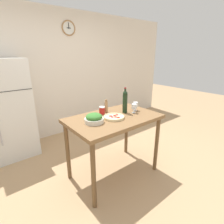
{
  "coord_description": "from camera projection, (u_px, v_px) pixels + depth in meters",
  "views": [
    {
      "loc": [
        -1.42,
        -1.73,
        1.76
      ],
      "look_at": [
        0.0,
        0.04,
        0.98
      ],
      "focal_mm": 28.0,
      "sensor_mm": 36.0,
      "label": 1
    }
  ],
  "objects": [
    {
      "name": "ground_plane",
      "position": [
        114.0,
        173.0,
        2.69
      ],
      "size": [
        14.0,
        14.0,
        0.0
      ],
      "primitive_type": "plane",
      "color": "tan"
    },
    {
      "name": "refrigerator",
      "position": [
        10.0,
        110.0,
        2.96
      ],
      "size": [
        0.66,
        0.63,
        1.68
      ],
      "color": "silver",
      "rests_on": "ground_plane"
    },
    {
      "name": "homemade_pizza",
      "position": [
        114.0,
        117.0,
        2.33
      ],
      "size": [
        0.28,
        0.28,
        0.04
      ],
      "color": "beige",
      "rests_on": "prep_counter"
    },
    {
      "name": "wine_bottle",
      "position": [
        125.0,
        101.0,
        2.5
      ],
      "size": [
        0.07,
        0.07,
        0.37
      ],
      "color": "black",
      "rests_on": "prep_counter"
    },
    {
      "name": "prep_counter",
      "position": [
        114.0,
        124.0,
        2.42
      ],
      "size": [
        1.25,
        0.78,
        0.92
      ],
      "color": "brown",
      "rests_on": "ground_plane"
    },
    {
      "name": "wine_glass_far",
      "position": [
        135.0,
        105.0,
        2.62
      ],
      "size": [
        0.07,
        0.07,
        0.13
      ],
      "color": "silver",
      "rests_on": "prep_counter"
    },
    {
      "name": "pepper_mill",
      "position": [
        106.0,
        106.0,
        2.53
      ],
      "size": [
        0.05,
        0.05,
        0.2
      ],
      "color": "#AD7F51",
      "rests_on": "prep_counter"
    },
    {
      "name": "salad_bowl",
      "position": [
        94.0,
        118.0,
        2.17
      ],
      "size": [
        0.24,
        0.24,
        0.12
      ],
      "color": "silver",
      "rests_on": "prep_counter"
    },
    {
      "name": "wall_back",
      "position": [
        57.0,
        75.0,
        3.67
      ],
      "size": [
        6.4,
        0.08,
        2.6
      ],
      "color": "silver",
      "rests_on": "ground_plane"
    },
    {
      "name": "salt_canister",
      "position": [
        102.0,
        110.0,
        2.49
      ],
      "size": [
        0.08,
        0.08,
        0.11
      ],
      "color": "#B2231E",
      "rests_on": "prep_counter"
    },
    {
      "name": "wine_glass_near",
      "position": [
        134.0,
        107.0,
        2.53
      ],
      "size": [
        0.07,
        0.07,
        0.13
      ],
      "color": "silver",
      "rests_on": "prep_counter"
    }
  ]
}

